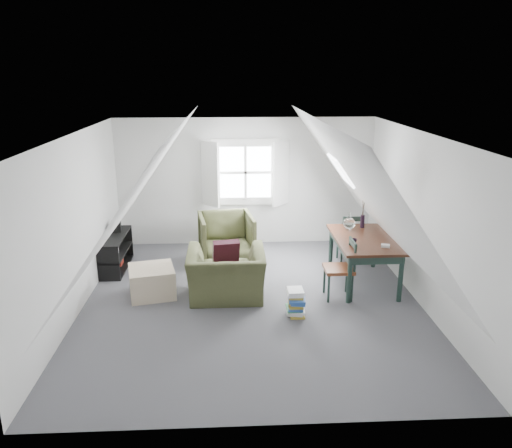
{
  "coord_description": "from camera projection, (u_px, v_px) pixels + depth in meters",
  "views": [
    {
      "loc": [
        -0.3,
        -6.84,
        3.33
      ],
      "look_at": [
        0.09,
        0.6,
        1.05
      ],
      "focal_mm": 35.0,
      "sensor_mm": 36.0,
      "label": 1
    }
  ],
  "objects": [
    {
      "name": "magazine_stack",
      "position": [
        296.0,
        303.0,
        7.06
      ],
      "size": [
        0.29,
        0.35,
        0.39
      ],
      "rotation": [
        0.0,
        0.0,
        0.08
      ],
      "color": "#B29933",
      "rests_on": "floor"
    },
    {
      "name": "vase_twigs",
      "position": [
        362.0,
        221.0,
        8.46
      ],
      "size": [
        0.07,
        0.08,
        0.55
      ],
      "rotation": [
        0.0,
        0.0,
        -0.25
      ],
      "color": "black",
      "rests_on": "dining_table"
    },
    {
      "name": "armchair_far",
      "position": [
        227.0,
        260.0,
        9.17
      ],
      "size": [
        1.07,
        1.1,
        0.88
      ],
      "primitive_type": "imported",
      "rotation": [
        0.0,
        0.0,
        0.15
      ],
      "color": "#3D4124",
      "rests_on": "floor"
    },
    {
      "name": "dining_chair_far",
      "position": [
        350.0,
        237.0,
        8.96
      ],
      "size": [
        0.43,
        0.43,
        0.91
      ],
      "rotation": [
        0.0,
        0.0,
        3.19
      ],
      "color": "#5D2A14",
      "rests_on": "floor"
    },
    {
      "name": "paper_box",
      "position": [
        385.0,
        246.0,
        7.53
      ],
      "size": [
        0.15,
        0.12,
        0.04
      ],
      "primitive_type": "cube",
      "rotation": [
        0.0,
        0.0,
        -0.28
      ],
      "color": "white",
      "rests_on": "dining_table"
    },
    {
      "name": "dining_chair_near",
      "position": [
        341.0,
        268.0,
        7.55
      ],
      "size": [
        0.43,
        0.43,
        0.92
      ],
      "rotation": [
        0.0,
        0.0,
        -1.41
      ],
      "color": "#5D2A14",
      "rests_on": "floor"
    },
    {
      "name": "wall_back",
      "position": [
        245.0,
        182.0,
        9.78
      ],
      "size": [
        5.0,
        0.0,
        5.0
      ],
      "primitive_type": "plane",
      "rotation": [
        1.57,
        0.0,
        0.0
      ],
      "color": "silver",
      "rests_on": "ground"
    },
    {
      "name": "ceiling",
      "position": [
        251.0,
        135.0,
        6.79
      ],
      "size": [
        5.5,
        5.5,
        0.0
      ],
      "primitive_type": "plane",
      "rotation": [
        3.14,
        0.0,
        0.0
      ],
      "color": "white",
      "rests_on": "wall_back"
    },
    {
      "name": "wall_left",
      "position": [
        75.0,
        225.0,
        7.03
      ],
      "size": [
        0.0,
        5.5,
        5.5
      ],
      "primitive_type": "plane",
      "rotation": [
        1.57,
        0.0,
        1.57
      ],
      "color": "silver",
      "rests_on": "ground"
    },
    {
      "name": "floor",
      "position": [
        252.0,
        302.0,
        7.52
      ],
      "size": [
        5.5,
        5.5,
        0.0
      ],
      "primitive_type": "plane",
      "color": "#48484D",
      "rests_on": "ground"
    },
    {
      "name": "throw_pillow",
      "position": [
        226.0,
        252.0,
        7.62
      ],
      "size": [
        0.43,
        0.3,
        0.42
      ],
      "primitive_type": "cube",
      "rotation": [
        0.31,
        0.0,
        0.17
      ],
      "color": "#360E1B",
      "rests_on": "armchair_near"
    },
    {
      "name": "armchair_near",
      "position": [
        227.0,
        297.0,
        7.68
      ],
      "size": [
        1.16,
        1.02,
        0.75
      ],
      "primitive_type": "imported",
      "rotation": [
        0.0,
        0.0,
        3.15
      ],
      "color": "#3D4124",
      "rests_on": "floor"
    },
    {
      "name": "wall_right",
      "position": [
        422.0,
        220.0,
        7.28
      ],
      "size": [
        0.0,
        5.5,
        5.5
      ],
      "primitive_type": "plane",
      "rotation": [
        1.57,
        0.0,
        -1.57
      ],
      "color": "silver",
      "rests_on": "ground"
    },
    {
      "name": "electronics_box",
      "position": [
        116.0,
        227.0,
        8.85
      ],
      "size": [
        0.2,
        0.25,
        0.18
      ],
      "primitive_type": "cube",
      "rotation": [
        0.0,
        0.0,
        0.16
      ],
      "color": "black",
      "rests_on": "media_shelf"
    },
    {
      "name": "media_shelf",
      "position": [
        115.0,
        254.0,
        8.7
      ],
      "size": [
        0.4,
        1.19,
        0.61
      ],
      "rotation": [
        0.0,
        0.0,
        0.05
      ],
      "color": "black",
      "rests_on": "floor"
    },
    {
      "name": "slope_left",
      "position": [
        140.0,
        188.0,
        6.92
      ],
      "size": [
        3.19,
        5.5,
        4.48
      ],
      "primitive_type": "plane",
      "rotation": [
        0.0,
        2.19,
        0.0
      ],
      "color": "white",
      "rests_on": "wall_left"
    },
    {
      "name": "dormer_window",
      "position": [
        246.0,
        173.0,
        9.65
      ],
      "size": [
        1.71,
        0.35,
        1.3
      ],
      "color": "white",
      "rests_on": "wall_back"
    },
    {
      "name": "ottoman",
      "position": [
        152.0,
        281.0,
        7.7
      ],
      "size": [
        0.8,
        0.8,
        0.45
      ],
      "primitive_type": "cube",
      "rotation": [
        0.0,
        0.0,
        0.22
      ],
      "color": "tan",
      "rests_on": "floor"
    },
    {
      "name": "dining_table",
      "position": [
        364.0,
        244.0,
        7.99
      ],
      "size": [
        0.94,
        1.57,
        0.78
      ],
      "rotation": [
        0.0,
        0.0,
        0.03
      ],
      "color": "black",
      "rests_on": "floor"
    },
    {
      "name": "cup",
      "position": [
        354.0,
        244.0,
        7.66
      ],
      "size": [
        0.12,
        0.12,
        0.09
      ],
      "primitive_type": "imported",
      "rotation": [
        0.0,
        0.0,
        0.23
      ],
      "color": "black",
      "rests_on": "dining_table"
    },
    {
      "name": "wall_front",
      "position": [
        265.0,
        310.0,
        4.53
      ],
      "size": [
        5.0,
        0.0,
        5.0
      ],
      "primitive_type": "plane",
      "rotation": [
        -1.57,
        0.0,
        0.0
      ],
      "color": "silver",
      "rests_on": "ground"
    },
    {
      "name": "demijohn",
      "position": [
        349.0,
        223.0,
        8.35
      ],
      "size": [
        0.2,
        0.2,
        0.28
      ],
      "rotation": [
        0.0,
        0.0,
        0.18
      ],
      "color": "silver",
      "rests_on": "dining_table"
    },
    {
      "name": "skylight",
      "position": [
        341.0,
        170.0,
        8.33
      ],
      "size": [
        0.35,
        0.75,
        0.47
      ],
      "primitive_type": "cube",
      "rotation": [
        0.0,
        0.95,
        0.0
      ],
      "color": "white",
      "rests_on": "slope_right"
    },
    {
      "name": "slope_right",
      "position": [
        360.0,
        186.0,
        7.08
      ],
      "size": [
        3.19,
        5.5,
        4.48
      ],
      "primitive_type": "plane",
      "rotation": [
        0.0,
        -2.19,
        0.0
      ],
      "color": "white",
      "rests_on": "wall_right"
    }
  ]
}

